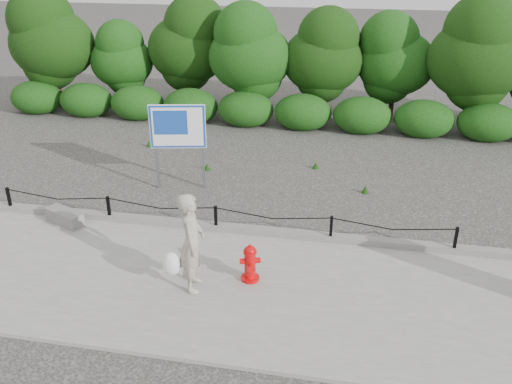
{
  "coord_description": "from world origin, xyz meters",
  "views": [
    {
      "loc": [
        2.87,
        -10.09,
        5.87
      ],
      "look_at": [
        0.85,
        0.2,
        1.0
      ],
      "focal_mm": 38.0,
      "sensor_mm": 36.0,
      "label": 1
    }
  ],
  "objects_px": {
    "pedestrian": "(190,244)",
    "advertising_sign": "(178,130)",
    "fire_hydrant": "(250,263)",
    "concrete_block": "(65,217)"
  },
  "relations": [
    {
      "from": "fire_hydrant",
      "to": "advertising_sign",
      "type": "bearing_deg",
      "value": 105.85
    },
    {
      "from": "pedestrian",
      "to": "advertising_sign",
      "type": "xyz_separation_m",
      "value": [
        -1.65,
        4.33,
        0.58
      ]
    },
    {
      "from": "concrete_block",
      "to": "advertising_sign",
      "type": "xyz_separation_m",
      "value": [
        1.91,
        2.5,
        1.35
      ]
    },
    {
      "from": "fire_hydrant",
      "to": "advertising_sign",
      "type": "relative_size",
      "value": 0.33
    },
    {
      "from": "concrete_block",
      "to": "fire_hydrant",
      "type": "bearing_deg",
      "value": -17.11
    },
    {
      "from": "pedestrian",
      "to": "concrete_block",
      "type": "relative_size",
      "value": 1.94
    },
    {
      "from": "pedestrian",
      "to": "advertising_sign",
      "type": "distance_m",
      "value": 4.68
    },
    {
      "from": "fire_hydrant",
      "to": "advertising_sign",
      "type": "distance_m",
      "value": 4.85
    },
    {
      "from": "fire_hydrant",
      "to": "advertising_sign",
      "type": "height_order",
      "value": "advertising_sign"
    },
    {
      "from": "concrete_block",
      "to": "advertising_sign",
      "type": "relative_size",
      "value": 0.43
    }
  ]
}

